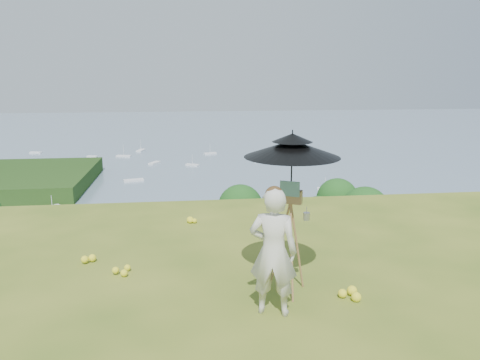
{
  "coord_description": "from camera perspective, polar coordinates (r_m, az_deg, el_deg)",
  "views": [
    {
      "loc": [
        -2.84,
        -3.59,
        2.91
      ],
      "look_at": [
        -1.87,
        4.62,
        1.01
      ],
      "focal_mm": 35.0,
      "sensor_mm": 36.0,
      "label": 1
    }
  ],
  "objects": [
    {
      "name": "sun_umbrella",
      "position": [
        6.04,
        6.32,
        1.74
      ],
      "size": [
        1.51,
        1.51,
        0.92
      ],
      "primitive_type": null,
      "rotation": [
        0.0,
        0.0,
        -0.26
      ],
      "color": "black",
      "rests_on": "field_easel"
    },
    {
      "name": "painter_cap",
      "position": [
        5.49,
        4.19,
        -1.35
      ],
      "size": [
        0.29,
        0.31,
        0.1
      ],
      "primitive_type": null,
      "rotation": [
        0.0,
        0.0,
        -0.36
      ],
      "color": "#E27D7C",
      "rests_on": "painter"
    },
    {
      "name": "bay_water",
      "position": [
        246.39,
        -6.01,
        4.24
      ],
      "size": [
        700.0,
        700.0,
        0.0
      ],
      "primitive_type": "plane",
      "color": "slate",
      "rests_on": "ground"
    },
    {
      "name": "slope_trees",
      "position": [
        42.64,
        -2.35,
        -11.92
      ],
      "size": [
        110.0,
        50.0,
        6.0
      ],
      "primitive_type": null,
      "color": "#19531A",
      "rests_on": "forest_slope"
    },
    {
      "name": "field_easel",
      "position": [
        6.27,
        6.06,
        -7.01
      ],
      "size": [
        0.8,
        0.8,
        1.56
      ],
      "primitive_type": null,
      "rotation": [
        0.0,
        0.0,
        -0.46
      ],
      "color": "#965D3F",
      "rests_on": "ground"
    },
    {
      "name": "moored_boats",
      "position": [
        168.88,
        -9.85,
        0.23
      ],
      "size": [
        140.0,
        140.0,
        0.7
      ],
      "primitive_type": null,
      "color": "white",
      "rests_on": "bay_water"
    },
    {
      "name": "harbor_town",
      "position": [
        85.06,
        -4.37,
        -9.51
      ],
      "size": [
        110.0,
        22.0,
        5.0
      ],
      "primitive_type": null,
      "color": "silver",
      "rests_on": "shoreline_tier"
    },
    {
      "name": "painter",
      "position": [
        5.72,
        4.07,
        -8.74
      ],
      "size": [
        0.68,
        0.55,
        1.61
      ],
      "primitive_type": "imported",
      "rotation": [
        0.0,
        0.0,
        2.82
      ],
      "color": "beige",
      "rests_on": "ground"
    },
    {
      "name": "shoreline_tier",
      "position": [
        87.75,
        -4.3,
        -13.43
      ],
      "size": [
        170.0,
        28.0,
        8.0
      ],
      "primitive_type": "cube",
      "color": "#686353",
      "rests_on": "bay_water"
    }
  ]
}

